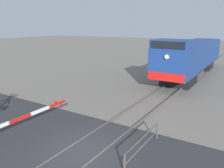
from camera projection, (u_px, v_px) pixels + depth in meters
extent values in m
plane|color=slate|center=(82.00, 155.00, 9.58)|extent=(160.00, 160.00, 0.00)
cube|color=#59544C|center=(69.00, 148.00, 9.93)|extent=(0.08, 80.00, 0.15)
cube|color=#59544C|center=(96.00, 158.00, 9.19)|extent=(0.08, 80.00, 0.15)
cube|color=#2D2D30|center=(82.00, 153.00, 9.56)|extent=(36.00, 6.37, 0.15)
cube|color=black|center=(179.00, 79.00, 20.79)|extent=(2.58, 3.20, 1.05)
cube|color=black|center=(200.00, 64.00, 28.26)|extent=(2.58, 3.20, 1.05)
cube|color=navy|center=(193.00, 54.00, 24.09)|extent=(3.03, 16.54, 2.43)
cube|color=navy|center=(173.00, 44.00, 17.93)|extent=(2.97, 2.49, 0.67)
cube|color=black|center=(167.00, 45.00, 16.89)|extent=(2.58, 0.06, 0.53)
cube|color=red|center=(165.00, 77.00, 17.49)|extent=(2.88, 0.08, 0.64)
sphere|color=#F2EACC|center=(167.00, 57.00, 17.09)|extent=(0.36, 0.36, 0.36)
cube|color=red|center=(20.00, 118.00, 10.60)|extent=(0.10, 1.18, 0.14)
cube|color=white|center=(40.00, 111.00, 11.56)|extent=(0.10, 1.18, 0.14)
cube|color=red|center=(57.00, 104.00, 12.53)|extent=(0.10, 1.18, 0.14)
sphere|color=red|center=(56.00, 102.00, 12.42)|extent=(0.14, 0.14, 0.14)
cylinder|color=#4C4742|center=(124.00, 166.00, 8.02)|extent=(0.08, 0.08, 0.95)
cylinder|color=#4C4742|center=(157.00, 132.00, 10.57)|extent=(0.08, 0.08, 0.95)
cylinder|color=#4C4742|center=(143.00, 137.00, 9.19)|extent=(0.06, 3.11, 0.06)
cylinder|color=#4C4742|center=(143.00, 146.00, 9.29)|extent=(0.06, 3.11, 0.06)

